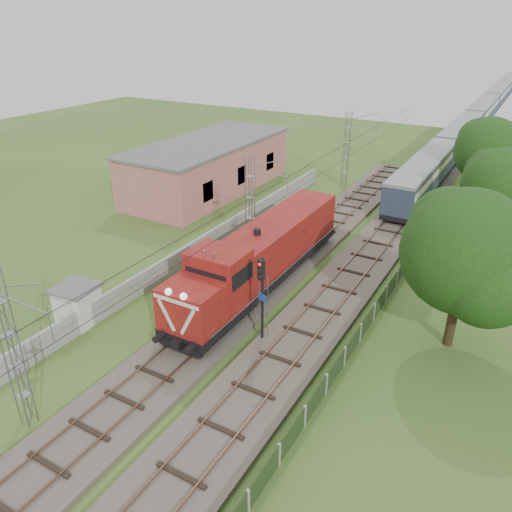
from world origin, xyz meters
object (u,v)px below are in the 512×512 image
Objects in this scene: relay_hut at (78,304)px; locomotive at (261,255)px; coach_rake at (483,110)px; signal_post at (262,286)px.

locomotive is at bearing 51.26° from relay_hut.
coach_rake is 19.71× the size of signal_post.
locomotive reaches higher than relay_hut.
coach_rake is at bearing 85.75° from locomotive.
signal_post is (3.19, -5.64, 1.29)m from locomotive.
coach_rake is (5.00, 67.30, -0.01)m from locomotive.
locomotive is 11.88m from relay_hut.
signal_post is at bearing 18.68° from relay_hut.
coach_rake is 77.53m from relay_hut.
signal_post is 11.44m from relay_hut.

